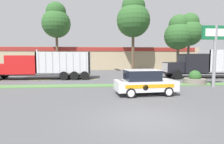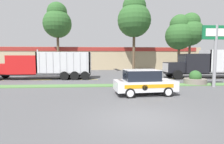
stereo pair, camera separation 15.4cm
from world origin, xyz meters
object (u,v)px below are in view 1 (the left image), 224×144
Objects in this scene: dump_truck_lead at (203,65)px; rally_car at (144,82)px; dump_truck_trail at (33,67)px; store_sign_post at (215,43)px; stone_planter at (195,79)px.

dump_truck_lead reaches higher than rally_car.
dump_truck_trail is 2.80× the size of rally_car.
store_sign_post reaches higher than rally_car.
dump_truck_lead is 1.00× the size of dump_truck_trail.
store_sign_post is 3.83m from stone_planter.
rally_car is at bearing -158.82° from store_sign_post.
rally_car reaches higher than stone_planter.
dump_truck_trail reaches higher than stone_planter.
stone_planter is at bearing -128.36° from dump_truck_lead.
stone_planter is (17.30, -5.30, -1.04)m from dump_truck_trail.
rally_car is at bearing -145.00° from stone_planter.
dump_truck_trail is at bearing 162.98° from stone_planter.
dump_truck_lead is at bearing 64.88° from store_sign_post.
rally_car is (-10.09, -9.23, -0.75)m from dump_truck_lead.
dump_truck_trail is 19.53m from store_sign_post.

